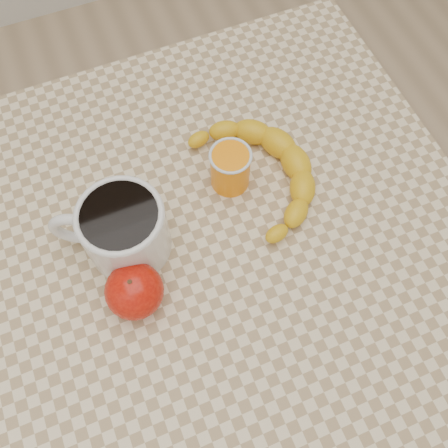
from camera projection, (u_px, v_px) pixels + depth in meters
name	position (u px, v px, depth m)	size (l,w,h in m)	color
ground	(224.00, 339.00, 1.46)	(3.00, 3.00, 0.00)	tan
table	(224.00, 251.00, 0.86)	(0.80, 0.80, 0.75)	beige
coffee_mug	(122.00, 229.00, 0.72)	(0.19, 0.17, 0.11)	silver
orange_juice_glass	(230.00, 168.00, 0.78)	(0.07, 0.07, 0.08)	orange
apple	(134.00, 291.00, 0.70)	(0.11, 0.11, 0.08)	#920904
banana	(260.00, 172.00, 0.80)	(0.21, 0.29, 0.05)	yellow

